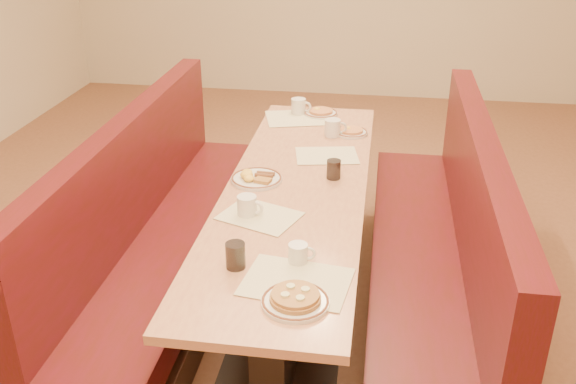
# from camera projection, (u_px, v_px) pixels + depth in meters

# --- Properties ---
(ground) EXTENTS (8.00, 8.00, 0.00)m
(ground) POSITION_uv_depth(u_px,v_px,m) (296.00, 308.00, 3.56)
(ground) COLOR #9E6647
(ground) RESTS_ON ground
(diner_table) EXTENTS (0.70, 2.50, 0.75)m
(diner_table) POSITION_uv_depth(u_px,v_px,m) (296.00, 250.00, 3.39)
(diner_table) COLOR black
(diner_table) RESTS_ON ground
(booth_left) EXTENTS (0.55, 2.50, 1.05)m
(booth_left) POSITION_uv_depth(u_px,v_px,m) (163.00, 241.00, 3.50)
(booth_left) COLOR #4C3326
(booth_left) RESTS_ON ground
(booth_right) EXTENTS (0.55, 2.50, 1.05)m
(booth_right) POSITION_uv_depth(u_px,v_px,m) (437.00, 263.00, 3.30)
(booth_right) COLOR #4C3326
(booth_right) RESTS_ON ground
(placemat_near_left) EXTENTS (0.41, 0.36, 0.00)m
(placemat_near_left) POSITION_uv_depth(u_px,v_px,m) (260.00, 216.00, 2.93)
(placemat_near_left) COLOR beige
(placemat_near_left) RESTS_ON diner_table
(placemat_near_right) EXTENTS (0.44, 0.35, 0.00)m
(placemat_near_right) POSITION_uv_depth(u_px,v_px,m) (296.00, 282.00, 2.45)
(placemat_near_right) COLOR beige
(placemat_near_right) RESTS_ON diner_table
(placemat_far_left) EXTENTS (0.49, 0.42, 0.00)m
(placemat_far_left) POSITION_uv_depth(u_px,v_px,m) (300.00, 118.00, 4.14)
(placemat_far_left) COLOR beige
(placemat_far_left) RESTS_ON diner_table
(placemat_far_right) EXTENTS (0.38, 0.31, 0.00)m
(placemat_far_right) POSITION_uv_depth(u_px,v_px,m) (327.00, 155.00, 3.57)
(placemat_far_right) COLOR beige
(placemat_far_right) RESTS_ON diner_table
(pancake_plate) EXTENTS (0.25, 0.25, 0.06)m
(pancake_plate) POSITION_uv_depth(u_px,v_px,m) (295.00, 299.00, 2.32)
(pancake_plate) COLOR silver
(pancake_plate) RESTS_ON diner_table
(eggs_plate) EXTENTS (0.26, 0.26, 0.05)m
(eggs_plate) POSITION_uv_depth(u_px,v_px,m) (256.00, 178.00, 3.27)
(eggs_plate) COLOR silver
(eggs_plate) RESTS_ON diner_table
(extra_plate_mid) EXTENTS (0.20, 0.20, 0.04)m
(extra_plate_mid) POSITION_uv_depth(u_px,v_px,m) (351.00, 132.00, 3.88)
(extra_plate_mid) COLOR silver
(extra_plate_mid) RESTS_ON diner_table
(extra_plate_far) EXTENTS (0.22, 0.22, 0.04)m
(extra_plate_far) POSITION_uv_depth(u_px,v_px,m) (321.00, 113.00, 4.20)
(extra_plate_far) COLOR silver
(extra_plate_far) RESTS_ON diner_table
(coffee_mug_a) EXTENTS (0.11, 0.08, 0.08)m
(coffee_mug_a) POSITION_uv_depth(u_px,v_px,m) (299.00, 253.00, 2.56)
(coffee_mug_a) COLOR silver
(coffee_mug_a) RESTS_ON diner_table
(coffee_mug_b) EXTENTS (0.13, 0.09, 0.10)m
(coffee_mug_b) POSITION_uv_depth(u_px,v_px,m) (248.00, 206.00, 2.92)
(coffee_mug_b) COLOR silver
(coffee_mug_b) RESTS_ON diner_table
(coffee_mug_c) EXTENTS (0.14, 0.10, 0.10)m
(coffee_mug_c) POSITION_uv_depth(u_px,v_px,m) (333.00, 127.00, 3.84)
(coffee_mug_c) COLOR silver
(coffee_mug_c) RESTS_ON diner_table
(coffee_mug_d) EXTENTS (0.13, 0.10, 0.10)m
(coffee_mug_d) POSITION_uv_depth(u_px,v_px,m) (299.00, 106.00, 4.20)
(coffee_mug_d) COLOR silver
(coffee_mug_d) RESTS_ON diner_table
(soda_tumbler_near) EXTENTS (0.08, 0.08, 0.11)m
(soda_tumbler_near) POSITION_uv_depth(u_px,v_px,m) (235.00, 256.00, 2.53)
(soda_tumbler_near) COLOR black
(soda_tumbler_near) RESTS_ON diner_table
(soda_tumbler_mid) EXTENTS (0.07, 0.07, 0.10)m
(soda_tumbler_mid) POSITION_uv_depth(u_px,v_px,m) (334.00, 169.00, 3.29)
(soda_tumbler_mid) COLOR black
(soda_tumbler_mid) RESTS_ON diner_table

